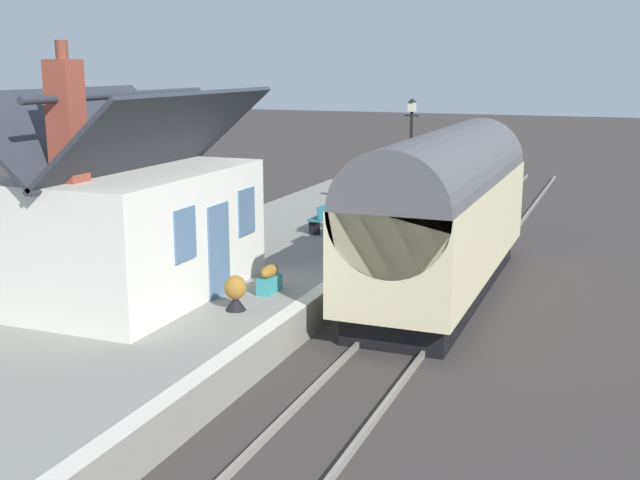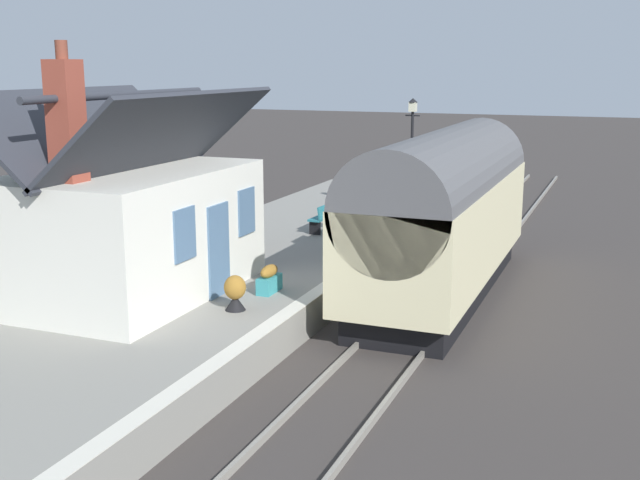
{
  "view_description": "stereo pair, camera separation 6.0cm",
  "coord_description": "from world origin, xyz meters",
  "px_view_note": "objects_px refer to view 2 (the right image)",
  "views": [
    {
      "loc": [
        -17.4,
        -5.3,
        5.94
      ],
      "look_at": [
        -0.22,
        1.5,
        1.81
      ],
      "focal_mm": 44.23,
      "sensor_mm": 36.0,
      "label": 1
    },
    {
      "loc": [
        -17.38,
        -5.36,
        5.94
      ],
      "look_at": [
        -0.22,
        1.5,
        1.81
      ],
      "focal_mm": 44.23,
      "sensor_mm": 36.0,
      "label": 2
    }
  ],
  "objects_px": {
    "station_sign_board": "(339,211)",
    "lamp_post_platform": "(412,135)",
    "bench_by_lamp": "(374,190)",
    "planter_under_sign": "(269,279)",
    "planter_by_door": "(235,293)",
    "planter_edge_near": "(224,236)",
    "train": "(443,212)",
    "bench_platform_end": "(353,205)",
    "bench_mid_platform": "(324,217)",
    "station_building": "(131,226)"
  },
  "relations": [
    {
      "from": "bench_mid_platform",
      "to": "planter_by_door",
      "type": "height_order",
      "value": "bench_mid_platform"
    },
    {
      "from": "bench_by_lamp",
      "to": "lamp_post_platform",
      "type": "xyz_separation_m",
      "value": [
        -1.9,
        -1.95,
        2.3
      ]
    },
    {
      "from": "station_sign_board",
      "to": "lamp_post_platform",
      "type": "bearing_deg",
      "value": -2.82
    },
    {
      "from": "train",
      "to": "bench_by_lamp",
      "type": "xyz_separation_m",
      "value": [
        8.37,
        4.58,
        -0.93
      ]
    },
    {
      "from": "train",
      "to": "planter_by_door",
      "type": "relative_size",
      "value": 13.45
    },
    {
      "from": "bench_mid_platform",
      "to": "lamp_post_platform",
      "type": "bearing_deg",
      "value": -25.64
    },
    {
      "from": "planter_by_door",
      "to": "lamp_post_platform",
      "type": "relative_size",
      "value": 0.19
    },
    {
      "from": "planter_under_sign",
      "to": "bench_mid_platform",
      "type": "bearing_deg",
      "value": 10.95
    },
    {
      "from": "planter_edge_near",
      "to": "planter_by_door",
      "type": "height_order",
      "value": "planter_edge_near"
    },
    {
      "from": "train",
      "to": "station_sign_board",
      "type": "height_order",
      "value": "train"
    },
    {
      "from": "train",
      "to": "planter_under_sign",
      "type": "xyz_separation_m",
      "value": [
        -3.99,
        3.1,
        -1.1
      ]
    },
    {
      "from": "bench_platform_end",
      "to": "planter_by_door",
      "type": "bearing_deg",
      "value": -174.16
    },
    {
      "from": "bench_platform_end",
      "to": "planter_under_sign",
      "type": "bearing_deg",
      "value": -172.62
    },
    {
      "from": "bench_mid_platform",
      "to": "planter_by_door",
      "type": "distance_m",
      "value": 8.34
    },
    {
      "from": "station_building",
      "to": "planter_edge_near",
      "type": "bearing_deg",
      "value": 1.78
    },
    {
      "from": "planter_edge_near",
      "to": "bench_mid_platform",
      "type": "bearing_deg",
      "value": -26.71
    },
    {
      "from": "bench_by_lamp",
      "to": "planter_by_door",
      "type": "bearing_deg",
      "value": -174.27
    },
    {
      "from": "lamp_post_platform",
      "to": "bench_platform_end",
      "type": "bearing_deg",
      "value": 129.78
    },
    {
      "from": "bench_platform_end",
      "to": "station_sign_board",
      "type": "relative_size",
      "value": 0.9
    },
    {
      "from": "planter_edge_near",
      "to": "lamp_post_platform",
      "type": "bearing_deg",
      "value": -26.15
    },
    {
      "from": "planter_edge_near",
      "to": "station_sign_board",
      "type": "xyz_separation_m",
      "value": [
        0.77,
        -3.16,
        0.78
      ]
    },
    {
      "from": "bench_by_lamp",
      "to": "planter_under_sign",
      "type": "height_order",
      "value": "bench_by_lamp"
    },
    {
      "from": "bench_mid_platform",
      "to": "station_sign_board",
      "type": "height_order",
      "value": "station_sign_board"
    },
    {
      "from": "train",
      "to": "planter_edge_near",
      "type": "relative_size",
      "value": 13.32
    },
    {
      "from": "planter_edge_near",
      "to": "lamp_post_platform",
      "type": "xyz_separation_m",
      "value": [
        7.07,
        -3.47,
        2.37
      ]
    },
    {
      "from": "train",
      "to": "bench_platform_end",
      "type": "xyz_separation_m",
      "value": [
        5.1,
        4.27,
        -0.93
      ]
    },
    {
      "from": "bench_platform_end",
      "to": "lamp_post_platform",
      "type": "bearing_deg",
      "value": -50.22
    },
    {
      "from": "station_building",
      "to": "bench_mid_platform",
      "type": "distance_m",
      "value": 8.19
    },
    {
      "from": "bench_platform_end",
      "to": "planter_by_door",
      "type": "distance_m",
      "value": 10.63
    },
    {
      "from": "station_building",
      "to": "bench_by_lamp",
      "type": "distance_m",
      "value": 13.67
    },
    {
      "from": "planter_edge_near",
      "to": "bench_platform_end",
      "type": "bearing_deg",
      "value": -17.78
    },
    {
      "from": "station_building",
      "to": "bench_platform_end",
      "type": "height_order",
      "value": "station_building"
    },
    {
      "from": "planter_by_door",
      "to": "lamp_post_platform",
      "type": "bearing_deg",
      "value": -2.69
    },
    {
      "from": "lamp_post_platform",
      "to": "planter_under_sign",
      "type": "bearing_deg",
      "value": 177.45
    },
    {
      "from": "bench_mid_platform",
      "to": "bench_platform_end",
      "type": "xyz_separation_m",
      "value": [
        2.33,
        -0.13,
        0.0
      ]
    },
    {
      "from": "planter_under_sign",
      "to": "lamp_post_platform",
      "type": "xyz_separation_m",
      "value": [
        10.46,
        -0.47,
        2.47
      ]
    },
    {
      "from": "planter_edge_near",
      "to": "lamp_post_platform",
      "type": "height_order",
      "value": "lamp_post_platform"
    },
    {
      "from": "bench_platform_end",
      "to": "planter_under_sign",
      "type": "xyz_separation_m",
      "value": [
        -9.09,
        -1.18,
        -0.17
      ]
    },
    {
      "from": "bench_platform_end",
      "to": "planter_edge_near",
      "type": "height_order",
      "value": "bench_platform_end"
    },
    {
      "from": "bench_by_lamp",
      "to": "planter_under_sign",
      "type": "distance_m",
      "value": 12.44
    },
    {
      "from": "planter_under_sign",
      "to": "planter_by_door",
      "type": "relative_size",
      "value": 1.02
    },
    {
      "from": "planter_under_sign",
      "to": "station_sign_board",
      "type": "bearing_deg",
      "value": -2.15
    },
    {
      "from": "train",
      "to": "station_sign_board",
      "type": "xyz_separation_m",
      "value": [
        0.17,
        2.94,
        -0.22
      ]
    },
    {
      "from": "bench_mid_platform",
      "to": "planter_under_sign",
      "type": "relative_size",
      "value": 1.82
    },
    {
      "from": "planter_edge_near",
      "to": "planter_under_sign",
      "type": "xyz_separation_m",
      "value": [
        -3.38,
        -3.01,
        -0.1
      ]
    },
    {
      "from": "bench_mid_platform",
      "to": "planter_edge_near",
      "type": "height_order",
      "value": "bench_mid_platform"
    },
    {
      "from": "train",
      "to": "planter_edge_near",
      "type": "bearing_deg",
      "value": 95.65
    },
    {
      "from": "train",
      "to": "planter_by_door",
      "type": "distance_m",
      "value": 6.42
    },
    {
      "from": "lamp_post_platform",
      "to": "station_sign_board",
      "type": "bearing_deg",
      "value": 177.18
    },
    {
      "from": "bench_platform_end",
      "to": "station_sign_board",
      "type": "bearing_deg",
      "value": -164.89
    }
  ]
}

